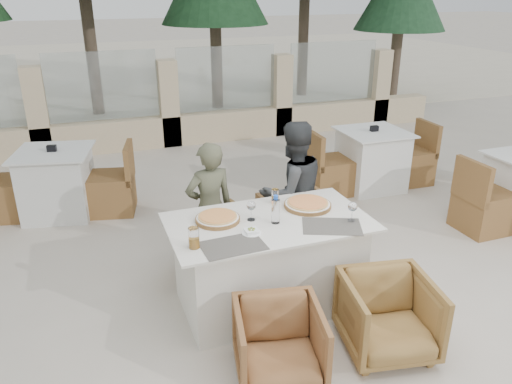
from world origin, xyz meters
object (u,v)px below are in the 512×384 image
object	(u,v)px
water_bottle	(276,209)
bg_table_b	(371,160)
dining_table	(269,263)
beer_glass_left	(194,238)
pizza_right	(308,204)
bg_table_a	(57,183)
armchair_near_left	(279,344)
diner_right	(292,193)
wine_glass_centre	(251,209)
wine_glass_corner	(352,211)
olive_dish	(251,231)
pizza_left	(218,218)
beer_glass_right	(275,196)
diner_left	(210,208)
armchair_near_right	(388,316)
armchair_far_right	(298,225)
armchair_far_left	(218,244)

from	to	relation	value
water_bottle	bg_table_b	bearing A→B (deg)	42.89
dining_table	beer_glass_left	size ratio (longest dim) A/B	10.35
pizza_right	bg_table_a	size ratio (longest dim) A/B	0.24
armchair_near_left	diner_right	distance (m)	1.70
armchair_near_left	diner_right	size ratio (longest dim) A/B	0.43
wine_glass_centre	wine_glass_corner	bearing A→B (deg)	-21.69
diner_right	olive_dish	bearing A→B (deg)	42.27
armchair_near_left	pizza_left	bearing A→B (deg)	109.97
olive_dish	beer_glass_right	bearing A→B (deg)	50.84
dining_table	wine_glass_corner	distance (m)	0.81
pizza_left	wine_glass_corner	size ratio (longest dim) A/B	1.92
wine_glass_centre	diner_left	distance (m)	0.71
water_bottle	beer_glass_right	bearing A→B (deg)	68.29
water_bottle	wine_glass_corner	bearing A→B (deg)	-17.58
wine_glass_corner	pizza_right	bearing A→B (deg)	119.36
wine_glass_corner	bg_table_b	size ratio (longest dim) A/B	0.11
pizza_right	armchair_near_right	distance (m)	1.12
wine_glass_centre	pizza_right	bearing A→B (deg)	8.10
armchair_far_right	olive_dish	bearing A→B (deg)	42.80
olive_dish	water_bottle	bearing A→B (deg)	24.61
pizza_left	armchair_near_right	xyz separation A→B (m)	(0.98, -0.97, -0.50)
wine_glass_corner	armchair_far_left	size ratio (longest dim) A/B	0.28
beer_glass_left	diner_left	bearing A→B (deg)	68.86
water_bottle	armchair_far_left	bearing A→B (deg)	113.16
beer_glass_left	armchair_far_right	bearing A→B (deg)	36.59
wine_glass_corner	beer_glass_right	xyz separation A→B (m)	(-0.43, 0.54, -0.03)
pizza_left	bg_table_b	world-z (taller)	pizza_left
wine_glass_centre	armchair_near_left	world-z (taller)	wine_glass_centre
pizza_left	armchair_near_left	distance (m)	1.10
water_bottle	armchair_near_right	xyz separation A→B (m)	(0.56, -0.79, -0.60)
beer_glass_left	armchair_far_left	distance (m)	1.09
wine_glass_centre	bg_table_b	world-z (taller)	wine_glass_centre
dining_table	armchair_far_right	size ratio (longest dim) A/B	2.39
beer_glass_left	beer_glass_right	world-z (taller)	beer_glass_left
armchair_near_right	wine_glass_centre	bearing A→B (deg)	139.21
pizza_right	armchair_far_right	size ratio (longest dim) A/B	0.59
water_bottle	armchair_far_right	world-z (taller)	water_bottle
pizza_left	diner_left	bearing A→B (deg)	81.44
beer_glass_right	armchair_near_right	xyz separation A→B (m)	(0.42, -1.15, -0.54)
armchair_near_right	bg_table_a	world-z (taller)	bg_table_a
armchair_near_right	olive_dish	bearing A→B (deg)	149.99
water_bottle	armchair_far_left	size ratio (longest dim) A/B	0.36
beer_glass_left	bg_table_b	xyz separation A→B (m)	(2.88, 2.20, -0.46)
armchair_near_left	diner_right	world-z (taller)	diner_right
armchair_near_left	water_bottle	bearing A→B (deg)	82.09
wine_glass_centre	olive_dish	size ratio (longest dim) A/B	1.67
wine_glass_corner	diner_right	xyz separation A→B (m)	(-0.12, 0.88, -0.17)
beer_glass_right	armchair_far_left	xyz separation A→B (m)	(-0.43, 0.31, -0.54)
armchair_far_right	diner_left	xyz separation A→B (m)	(-0.89, 0.01, 0.32)
bg_table_a	armchair_far_left	bearing A→B (deg)	-40.96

